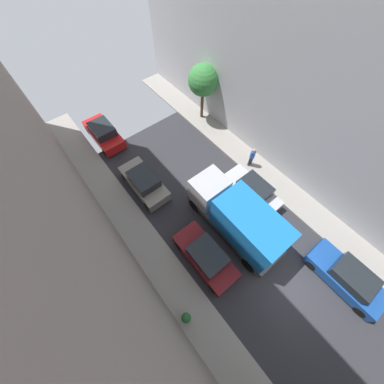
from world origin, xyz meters
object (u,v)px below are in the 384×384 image
object	(u,v)px
pedestrian	(252,156)
potted_plant_2	(186,318)
parked_car_left_2	(206,256)
parked_car_right_2	(252,191)
parked_car_left_4	(104,133)
street_tree_1	(203,81)
parked_car_left_3	(144,182)
parked_car_right_1	(347,277)
delivery_truck	(238,219)

from	to	relation	value
pedestrian	potted_plant_2	xyz separation A→B (m)	(-10.20, -5.11, -0.50)
parked_car_left_2	parked_car_right_2	world-z (taller)	same
parked_car_left_4	pedestrian	size ratio (longest dim) A/B	2.44
street_tree_1	parked_car_left_3	bearing A→B (deg)	-158.26
parked_car_left_2	parked_car_left_3	xyz separation A→B (m)	(0.00, 6.69, 0.00)
pedestrian	potted_plant_2	size ratio (longest dim) A/B	2.25
parked_car_left_2	parked_car_right_1	bearing A→B (deg)	-47.08
delivery_truck	parked_car_left_3	bearing A→B (deg)	112.97
parked_car_left_3	pedestrian	distance (m)	8.09
delivery_truck	parked_car_left_2	bearing A→B (deg)	-173.34
pedestrian	street_tree_1	size ratio (longest dim) A/B	0.37
street_tree_1	parked_car_right_2	bearing A→B (deg)	-107.09
parked_car_left_3	delivery_truck	size ratio (longest dim) A/B	0.64
parked_car_left_3	potted_plant_2	bearing A→B (deg)	-108.52
parked_car_right_2	street_tree_1	xyz separation A→B (m)	(2.60, 8.45, 2.84)
pedestrian	potted_plant_2	distance (m)	11.42
parked_car_left_3	parked_car_left_4	size ratio (longest dim) A/B	1.00
parked_car_right_2	street_tree_1	bearing A→B (deg)	72.91
parked_car_left_3	street_tree_1	xyz separation A→B (m)	(8.00, 3.19, 2.84)
parked_car_left_2	delivery_truck	xyz separation A→B (m)	(2.70, 0.32, 1.07)
delivery_truck	street_tree_1	world-z (taller)	street_tree_1
parked_car_left_4	street_tree_1	distance (m)	8.99
parked_car_right_1	parked_car_right_2	distance (m)	7.23
parked_car_left_2	parked_car_right_2	xyz separation A→B (m)	(5.40, 1.42, 0.00)
parked_car_left_2	pedestrian	xyz separation A→B (m)	(7.38, 3.37, 0.35)
delivery_truck	parked_car_right_1	bearing A→B (deg)	-66.20
parked_car_left_4	potted_plant_2	world-z (taller)	parked_car_left_4
street_tree_1	potted_plant_2	distance (m)	16.15
parked_car_right_2	pedestrian	xyz separation A→B (m)	(1.98, 1.95, 0.35)
pedestrian	street_tree_1	world-z (taller)	street_tree_1
delivery_truck	street_tree_1	bearing A→B (deg)	61.00
parked_car_right_1	potted_plant_2	xyz separation A→B (m)	(-8.22, 4.07, -0.15)
parked_car_left_3	street_tree_1	world-z (taller)	street_tree_1
delivery_truck	pedestrian	size ratio (longest dim) A/B	3.84
parked_car_right_2	delivery_truck	xyz separation A→B (m)	(-2.70, -1.11, 1.07)
parked_car_left_4	parked_car_right_1	size ratio (longest dim) A/B	1.00
parked_car_right_2	potted_plant_2	size ratio (longest dim) A/B	5.50
parked_car_left_2	parked_car_left_4	distance (m)	12.83
parked_car_left_2	pedestrian	bearing A→B (deg)	24.57
parked_car_left_3	pedestrian	xyz separation A→B (m)	(7.38, -3.31, 0.35)
parked_car_left_2	street_tree_1	distance (m)	13.02
parked_car_right_1	delivery_truck	distance (m)	6.78
parked_car_left_3	potted_plant_2	world-z (taller)	parked_car_left_3
potted_plant_2	pedestrian	bearing A→B (deg)	26.62
parked_car_right_2	parked_car_left_2	bearing A→B (deg)	-165.24
parked_car_left_2	parked_car_right_2	bearing A→B (deg)	14.76
street_tree_1	parked_car_left_4	bearing A→B (deg)	159.69
parked_car_left_2	parked_car_left_4	world-z (taller)	same
street_tree_1	potted_plant_2	world-z (taller)	street_tree_1
parked_car_right_1	parked_car_right_2	size ratio (longest dim) A/B	1.00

